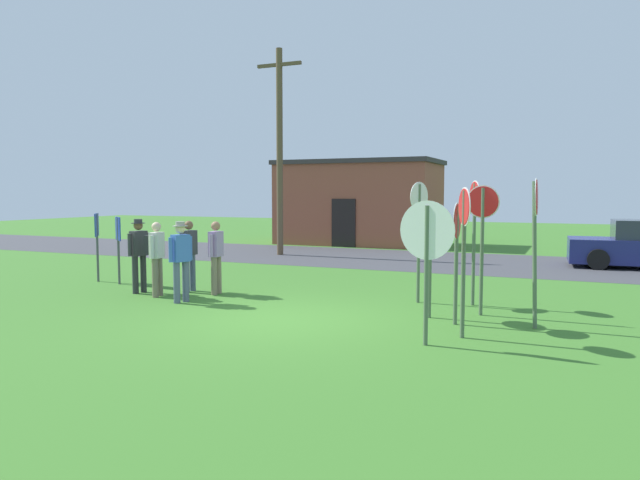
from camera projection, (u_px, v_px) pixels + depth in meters
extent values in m
plane|color=#3D7528|center=(276.00, 320.00, 10.88)|extent=(80.00, 80.00, 0.00)
cube|color=#424247|center=(419.00, 260.00, 20.60)|extent=(60.00, 6.40, 0.01)
cube|color=brown|center=(359.00, 204.00, 27.27)|extent=(7.08, 3.84, 3.64)
cube|color=#383333|center=(359.00, 163.00, 27.12)|extent=(7.28, 4.04, 0.20)
cube|color=black|center=(344.00, 223.00, 25.56)|extent=(1.10, 0.08, 2.10)
cylinder|color=brown|center=(280.00, 153.00, 22.11)|extent=(0.24, 0.24, 7.71)
cube|color=brown|center=(279.00, 65.00, 21.86)|extent=(1.80, 0.12, 0.12)
cylinder|color=black|center=(598.00, 259.00, 17.96)|extent=(0.65, 0.26, 0.64)
cylinder|color=black|center=(593.00, 254.00, 19.64)|extent=(0.65, 0.26, 0.64)
cylinder|color=#51664C|center=(482.00, 252.00, 11.20)|extent=(0.07, 0.07, 2.44)
cylinder|color=white|center=(483.00, 202.00, 11.12)|extent=(0.63, 0.05, 0.63)
cylinder|color=red|center=(483.00, 202.00, 11.11)|extent=(0.58, 0.05, 0.58)
cylinder|color=#51664C|center=(535.00, 255.00, 10.11)|extent=(0.15, 0.07, 2.54)
cylinder|color=white|center=(536.00, 197.00, 10.03)|extent=(0.04, 0.65, 0.65)
cylinder|color=red|center=(537.00, 197.00, 10.02)|extent=(0.04, 0.60, 0.60)
cylinder|color=#51664C|center=(463.00, 265.00, 9.43)|extent=(0.09, 0.09, 2.38)
cylinder|color=white|center=(465.00, 207.00, 9.36)|extent=(0.29, 0.56, 0.62)
cylinder|color=red|center=(464.00, 207.00, 9.36)|extent=(0.27, 0.52, 0.58)
cylinder|color=#51664C|center=(456.00, 266.00, 10.41)|extent=(0.07, 0.07, 2.12)
cylinder|color=white|center=(457.00, 221.00, 10.35)|extent=(0.01, 0.66, 0.66)
cylinder|color=red|center=(457.00, 221.00, 10.35)|extent=(0.02, 0.61, 0.61)
cylinder|color=#51664C|center=(430.00, 265.00, 10.99)|extent=(0.09, 0.09, 1.98)
cylinder|color=white|center=(430.00, 229.00, 10.93)|extent=(0.21, 0.71, 0.73)
cylinder|color=red|center=(431.00, 229.00, 10.93)|extent=(0.20, 0.65, 0.68)
cylinder|color=#51664C|center=(419.00, 244.00, 12.51)|extent=(0.09, 0.09, 2.53)
cylinder|color=white|center=(419.00, 197.00, 12.43)|extent=(0.24, 0.59, 0.63)
cylinder|color=red|center=(419.00, 197.00, 12.44)|extent=(0.22, 0.55, 0.58)
cylinder|color=#51664C|center=(474.00, 245.00, 12.19)|extent=(0.09, 0.09, 2.55)
cylinder|color=white|center=(475.00, 196.00, 12.11)|extent=(0.30, 0.56, 0.62)
cylinder|color=red|center=(474.00, 196.00, 12.11)|extent=(0.28, 0.52, 0.58)
cylinder|color=#51664C|center=(426.00, 276.00, 8.98)|extent=(0.08, 0.08, 2.15)
cylinder|color=white|center=(427.00, 230.00, 8.92)|extent=(0.89, 0.20, 0.91)
cylinder|color=red|center=(427.00, 230.00, 8.93)|extent=(0.82, 0.19, 0.84)
cylinder|color=#2D2D33|center=(143.00, 274.00, 13.87)|extent=(0.14, 0.14, 0.88)
cylinder|color=#2D2D33|center=(135.00, 275.00, 13.70)|extent=(0.14, 0.14, 0.88)
cube|color=#333338|center=(139.00, 243.00, 13.73)|extent=(0.30, 0.40, 0.58)
cylinder|color=#333338|center=(147.00, 243.00, 13.92)|extent=(0.09, 0.09, 0.52)
cylinder|color=#333338|center=(130.00, 245.00, 13.54)|extent=(0.09, 0.09, 0.52)
sphere|color=brown|center=(138.00, 226.00, 13.69)|extent=(0.21, 0.21, 0.21)
cylinder|color=#333338|center=(138.00, 223.00, 13.69)|extent=(0.31, 0.31, 0.02)
cylinder|color=#333338|center=(138.00, 221.00, 13.69)|extent=(0.19, 0.19, 0.09)
cylinder|color=#4C5670|center=(186.00, 282.00, 12.66)|extent=(0.14, 0.14, 0.88)
cylinder|color=#4C5670|center=(177.00, 283.00, 12.50)|extent=(0.14, 0.14, 0.88)
cube|color=#3860B7|center=(181.00, 248.00, 12.52)|extent=(0.33, 0.41, 0.58)
cylinder|color=#3860B7|center=(190.00, 248.00, 12.69)|extent=(0.09, 0.09, 0.52)
cylinder|color=#3860B7|center=(171.00, 250.00, 12.35)|extent=(0.09, 0.09, 0.52)
sphere|color=beige|center=(180.00, 229.00, 12.49)|extent=(0.21, 0.21, 0.21)
cylinder|color=gray|center=(180.00, 226.00, 12.48)|extent=(0.32, 0.31, 0.02)
cylinder|color=gray|center=(180.00, 224.00, 12.48)|extent=(0.19, 0.19, 0.09)
cylinder|color=#7A6B56|center=(218.00, 275.00, 13.73)|extent=(0.14, 0.14, 0.88)
cylinder|color=#7A6B56|center=(214.00, 276.00, 13.52)|extent=(0.14, 0.14, 0.88)
cube|color=#9E7AB2|center=(216.00, 244.00, 13.57)|extent=(0.26, 0.38, 0.58)
cylinder|color=#9E7AB2|center=(221.00, 244.00, 13.80)|extent=(0.09, 0.09, 0.52)
cylinder|color=#9E7AB2|center=(211.00, 246.00, 13.34)|extent=(0.09, 0.09, 0.52)
sphere|color=#9E7051|center=(216.00, 226.00, 13.53)|extent=(0.21, 0.21, 0.21)
cylinder|color=#7A6B56|center=(160.00, 277.00, 13.42)|extent=(0.14, 0.14, 0.88)
cylinder|color=#7A6B56|center=(155.00, 278.00, 13.20)|extent=(0.14, 0.14, 0.88)
cube|color=beige|center=(157.00, 245.00, 13.25)|extent=(0.30, 0.40, 0.58)
cylinder|color=beige|center=(161.00, 245.00, 13.49)|extent=(0.09, 0.09, 0.52)
cylinder|color=beige|center=(152.00, 247.00, 13.02)|extent=(0.09, 0.09, 0.52)
sphere|color=beige|center=(156.00, 227.00, 13.22)|extent=(0.21, 0.21, 0.21)
cube|color=#232328|center=(150.00, 244.00, 13.28)|extent=(0.20, 0.29, 0.40)
cylinder|color=#4C5670|center=(193.00, 273.00, 14.07)|extent=(0.14, 0.14, 0.88)
cylinder|color=#4C5670|center=(186.00, 274.00, 13.87)|extent=(0.14, 0.14, 0.88)
cube|color=#333338|center=(189.00, 243.00, 13.91)|extent=(0.25, 0.38, 0.58)
cylinder|color=#333338|center=(196.00, 243.00, 14.13)|extent=(0.09, 0.09, 0.52)
cylinder|color=#333338|center=(182.00, 244.00, 13.70)|extent=(0.09, 0.09, 0.52)
sphere|color=brown|center=(189.00, 225.00, 13.88)|extent=(0.21, 0.21, 0.21)
cylinder|color=#4C4C51|center=(119.00, 251.00, 15.09)|extent=(0.06, 0.06, 1.73)
cube|color=#1E389E|center=(118.00, 229.00, 15.04)|extent=(0.49, 0.38, 0.60)
cylinder|color=#4C4C51|center=(97.00, 248.00, 15.55)|extent=(0.06, 0.06, 1.81)
cube|color=#1E389E|center=(97.00, 225.00, 15.50)|extent=(0.38, 0.50, 0.60)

